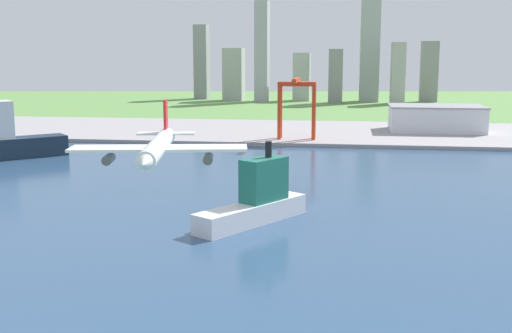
{
  "coord_description": "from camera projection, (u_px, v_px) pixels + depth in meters",
  "views": [
    {
      "loc": [
        5.88,
        21.96,
        58.47
      ],
      "look_at": [
        -17.59,
        186.68,
        28.86
      ],
      "focal_mm": 44.57,
      "sensor_mm": 36.0,
      "label": 1
    }
  ],
  "objects": [
    {
      "name": "distant_skyline",
      "position": [
        310.0,
        63.0,
        784.95
      ],
      "size": [
        307.11,
        77.49,
        128.31
      ],
      "color": "gray",
      "rests_on": "ground"
    },
    {
      "name": "water_bay",
      "position": [
        327.0,
        222.0,
        223.57
      ],
      "size": [
        840.0,
        360.0,
        0.15
      ],
      "primitive_type": "cube",
      "color": "#2D4C70",
      "rests_on": "ground"
    },
    {
      "name": "airplane_landing",
      "position": [
        158.0,
        147.0,
        114.54
      ],
      "size": [
        33.0,
        36.14,
        10.65
      ],
      "color": "white"
    },
    {
      "name": "ferry_boat",
      "position": [
        257.0,
        200.0,
        221.92
      ],
      "size": [
        35.15,
        46.23,
        27.91
      ],
      "color": "white",
      "rests_on": "water_bay"
    },
    {
      "name": "ground_plane",
      "position": [
        331.0,
        187.0,
        282.07
      ],
      "size": [
        2400.0,
        2400.0,
        0.0
      ],
      "primitive_type": "plane",
      "color": "#5E8E48"
    },
    {
      "name": "industrial_pier",
      "position": [
        338.0,
        133.0,
        467.04
      ],
      "size": [
        840.0,
        140.0,
        2.5
      ],
      "primitive_type": "cube",
      "color": "#989497",
      "rests_on": "ground"
    },
    {
      "name": "warehouse_main",
      "position": [
        436.0,
        118.0,
        464.99
      ],
      "size": [
        67.58,
        42.21,
        18.76
      ],
      "color": "silver",
      "rests_on": "industrial_pier"
    },
    {
      "name": "port_crane_red",
      "position": [
        297.0,
        95.0,
        416.77
      ],
      "size": [
        24.93,
        35.77,
        40.54
      ],
      "color": "red",
      "rests_on": "industrial_pier"
    },
    {
      "name": "cargo_ship",
      "position": [
        4.0,
        138.0,
        354.97
      ],
      "size": [
        54.19,
        52.35,
        41.83
      ],
      "color": "#192838",
      "rests_on": "water_bay"
    }
  ]
}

